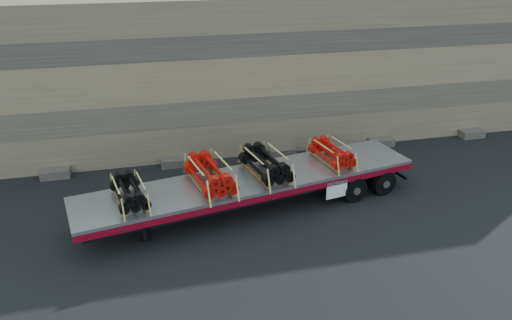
% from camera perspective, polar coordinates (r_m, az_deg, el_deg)
% --- Properties ---
extents(ground, '(120.00, 120.00, 0.00)m').
position_cam_1_polar(ground, '(18.81, 1.14, -5.63)').
color(ground, black).
rests_on(ground, ground).
extents(rock_wall, '(44.00, 3.00, 7.00)m').
position_cam_1_polar(rock_wall, '(23.40, -2.82, 9.73)').
color(rock_wall, '#7A6B54').
rests_on(rock_wall, ground).
extents(trailer, '(13.04, 4.85, 1.28)m').
position_cam_1_polar(trailer, '(18.56, -0.55, -3.81)').
color(trailer, '#A8AAB0').
rests_on(trailer, ground).
extents(bundle_front, '(1.35, 2.13, 0.70)m').
position_cam_1_polar(bundle_front, '(17.01, -14.28, -3.63)').
color(bundle_front, black).
rests_on(bundle_front, trailer).
extents(bundle_midfront, '(1.67, 2.64, 0.87)m').
position_cam_1_polar(bundle_midfront, '(17.56, -5.30, -1.71)').
color(bundle_midfront, red).
rests_on(bundle_midfront, trailer).
extents(bundle_midrear, '(1.61, 2.55, 0.84)m').
position_cam_1_polar(bundle_midrear, '(18.30, 1.12, -0.52)').
color(bundle_midrear, black).
rests_on(bundle_midrear, trailer).
extents(bundle_rear, '(1.36, 2.16, 0.71)m').
position_cam_1_polar(bundle_rear, '(19.62, 8.66, 0.75)').
color(bundle_rear, red).
rests_on(bundle_rear, trailer).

